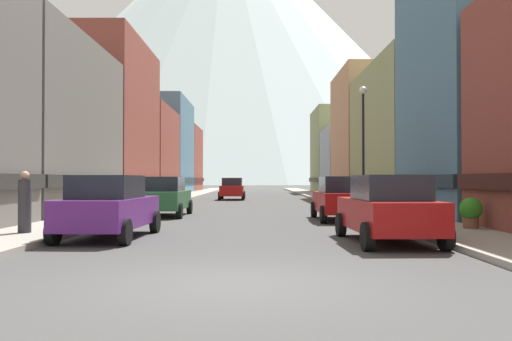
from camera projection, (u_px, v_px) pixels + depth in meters
ground_plane at (233, 283)px, 8.63m from camera, size 400.00×400.00×0.00m
sidewalk_left at (174, 199)px, 43.62m from camera, size 2.50×100.00×0.15m
sidewalk_right at (328, 199)px, 43.64m from camera, size 2.50×100.00×0.15m
storefront_left_2 at (83, 125)px, 37.89m from camera, size 8.89×11.77×11.32m
storefront_left_3 at (126, 154)px, 49.85m from camera, size 8.45×11.26×8.29m
storefront_left_4 at (149, 148)px, 61.99m from camera, size 8.95×12.45×10.84m
storefront_left_5 at (169, 160)px, 74.01m from camera, size 8.30×11.22×8.85m
storefront_right_1 at (505, 89)px, 23.45m from camera, size 7.78×8.47×11.61m
storefront_right_2 at (440, 138)px, 34.42m from camera, size 9.70×13.23×8.96m
storefront_right_3 at (376, 137)px, 46.63m from camera, size 6.91×10.14×10.98m
storefront_right_4 at (354, 163)px, 56.36m from camera, size 6.81×8.30×6.97m
storefront_right_5 at (338, 153)px, 66.12m from camera, size 6.43×10.20×10.24m
car_left_0 at (108, 207)px, 15.15m from camera, size 2.22×4.47×1.78m
car_left_1 at (163, 196)px, 24.31m from camera, size 2.08×4.41×1.78m
car_right_0 at (387, 209)px, 14.11m from camera, size 2.18×4.45×1.78m
car_right_1 at (340, 198)px, 21.87m from camera, size 2.07×4.40×1.78m
car_driving_0 at (231, 189)px, 43.95m from camera, size 2.06×4.40×1.78m
potted_plant_0 at (470, 211)px, 16.67m from camera, size 0.69×0.69×0.95m
potted_plant_1 at (384, 199)px, 27.75m from camera, size 0.53×0.53×0.88m
pedestrian_0 at (356, 193)px, 31.32m from camera, size 0.36×0.36×1.57m
pedestrian_1 at (23, 204)px, 15.32m from camera, size 0.36×0.36×1.75m
streetlamp_right at (362, 130)px, 25.12m from camera, size 0.36×0.36×5.86m
mountain_backdrop at (225, 47)px, 269.66m from camera, size 246.11×246.11×135.62m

